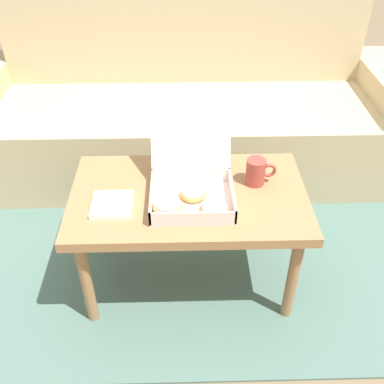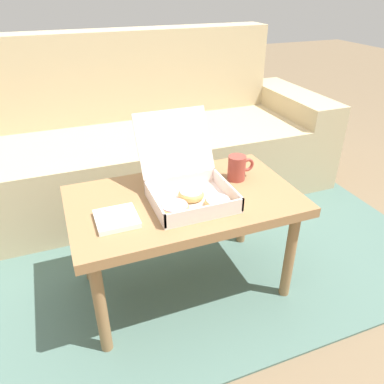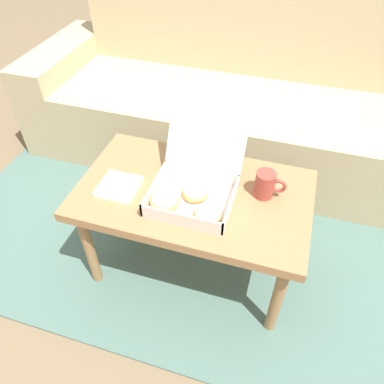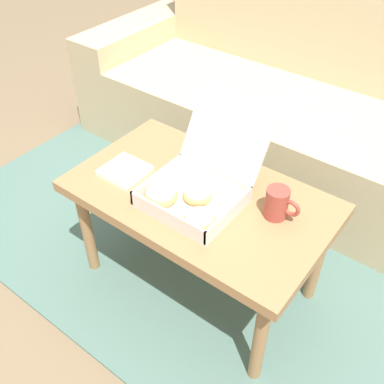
% 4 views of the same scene
% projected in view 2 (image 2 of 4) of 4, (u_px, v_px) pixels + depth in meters
% --- Properties ---
extents(ground_plane, '(12.00, 12.00, 0.00)m').
position_uv_depth(ground_plane, '(175.00, 267.00, 1.84)').
color(ground_plane, '#756047').
extents(area_rug, '(2.61, 1.88, 0.01)m').
position_uv_depth(area_rug, '(158.00, 233.00, 2.08)').
color(area_rug, '#4C6B60').
rests_on(area_rug, ground_plane).
extents(couch, '(2.49, 0.82, 0.97)m').
position_uv_depth(couch, '(132.00, 146.00, 2.34)').
color(couch, tan).
rests_on(couch, ground_plane).
extents(coffee_table, '(0.91, 0.53, 0.48)m').
position_uv_depth(coffee_table, '(184.00, 209.00, 1.51)').
color(coffee_table, '#997047').
rests_on(coffee_table, ground_plane).
extents(pastry_box, '(0.31, 0.40, 0.29)m').
position_uv_depth(pastry_box, '(188.00, 188.00, 1.43)').
color(pastry_box, silver).
rests_on(pastry_box, coffee_table).
extents(coffee_mug, '(0.12, 0.08, 0.11)m').
position_uv_depth(coffee_mug, '(237.00, 168.00, 1.59)').
color(coffee_mug, '#993D33').
rests_on(coffee_mug, coffee_table).
extents(napkin_stack, '(0.15, 0.15, 0.02)m').
position_uv_depth(napkin_stack, '(117.00, 219.00, 1.33)').
color(napkin_stack, white).
rests_on(napkin_stack, coffee_table).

